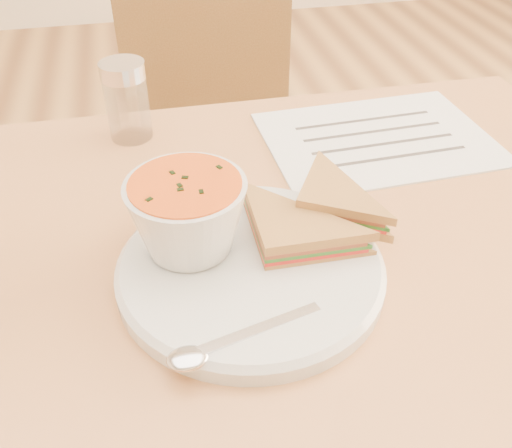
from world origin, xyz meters
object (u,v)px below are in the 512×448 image
object	(u,v)px
plate	(251,270)
soup_bowl	(188,219)
dining_table	(254,442)
condiment_shaker	(127,101)
chair_far	(207,196)

from	to	relation	value
plate	soup_bowl	xyz separation A→B (m)	(-0.06, 0.03, 0.05)
dining_table	soup_bowl	distance (m)	0.44
dining_table	condiment_shaker	bearing A→B (deg)	112.35
dining_table	chair_far	distance (m)	0.58
dining_table	plate	world-z (taller)	plate
chair_far	dining_table	bearing A→B (deg)	100.38
condiment_shaker	soup_bowl	bearing A→B (deg)	-80.12
dining_table	soup_bowl	world-z (taller)	soup_bowl
plate	condiment_shaker	world-z (taller)	condiment_shaker
chair_far	plate	bearing A→B (deg)	99.58
dining_table	chair_far	bearing A→B (deg)	88.17
chair_far	condiment_shaker	bearing A→B (deg)	78.73
dining_table	condiment_shaker	size ratio (longest dim) A/B	9.24
plate	dining_table	bearing A→B (deg)	74.77
dining_table	condiment_shaker	distance (m)	0.52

